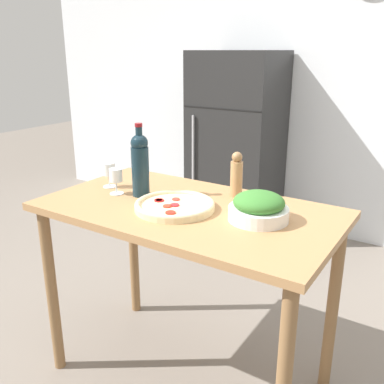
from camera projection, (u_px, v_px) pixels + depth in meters
name	position (u px, v px, depth m)	size (l,w,h in m)	color
ground_plane	(188.00, 375.00, 2.23)	(14.00, 14.00, 0.00)	slate
wall_back	(333.00, 88.00, 3.59)	(6.40, 0.09, 2.60)	silver
refrigerator	(236.00, 145.00, 3.83)	(0.73, 0.64, 1.61)	black
prep_counter	(188.00, 233.00, 1.98)	(1.35, 0.75, 0.93)	#A87A4C
wine_bottle	(140.00, 163.00, 2.04)	(0.08, 0.08, 0.35)	#142833
wine_glass_near	(116.00, 177.00, 2.08)	(0.07, 0.07, 0.13)	silver
wine_glass_far	(109.00, 171.00, 2.19)	(0.07, 0.07, 0.13)	silver
pepper_mill	(237.00, 175.00, 2.05)	(0.06, 0.06, 0.22)	#AD7F51
salad_bowl	(259.00, 208.00, 1.77)	(0.25, 0.25, 0.12)	white
homemade_pizza	(175.00, 205.00, 1.90)	(0.36, 0.36, 0.04)	beige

